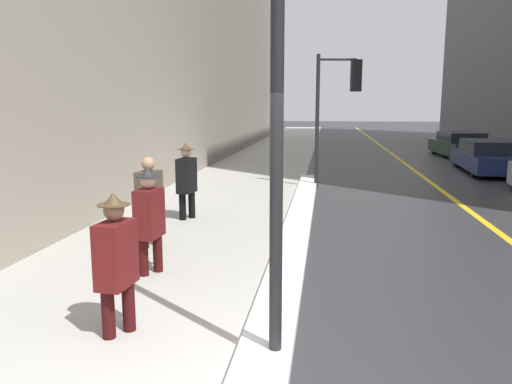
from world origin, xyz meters
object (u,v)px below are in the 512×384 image
object	(u,v)px
traffic_light_near	(341,92)
pedestrian_nearside	(149,198)
parked_car_navy	(490,157)
parked_car_dark_green	(460,145)
lamp_post	(278,14)
pedestrian_trailing	(149,217)
pedestrian_in_glasses	(116,259)
pedestrian_in_fedora	(187,178)

from	to	relation	value
traffic_light_near	pedestrian_nearside	size ratio (longest dim) A/B	2.48
parked_car_navy	parked_car_dark_green	world-z (taller)	parked_car_dark_green
parked_car_navy	lamp_post	bearing A→B (deg)	160.08
lamp_post	pedestrian_trailing	bearing A→B (deg)	131.98
traffic_light_near	lamp_post	bearing A→B (deg)	-104.14
pedestrian_in_glasses	pedestrian_in_fedora	bearing A→B (deg)	-166.26
pedestrian_trailing	parked_car_navy	distance (m)	15.12
lamp_post	pedestrian_nearside	xyz separation A→B (m)	(-2.52, 3.61, -2.28)
traffic_light_near	pedestrian_in_glasses	xyz separation A→B (m)	(-2.49, -10.23, -1.96)
parked_car_dark_green	pedestrian_in_glasses	bearing A→B (deg)	154.10
parked_car_dark_green	parked_car_navy	bearing A→B (deg)	173.04
traffic_light_near	pedestrian_in_glasses	world-z (taller)	traffic_light_near
lamp_post	parked_car_dark_green	world-z (taller)	lamp_post
pedestrian_nearside	parked_car_dark_green	world-z (taller)	pedestrian_nearside
traffic_light_near	pedestrian_trailing	bearing A→B (deg)	-118.58
lamp_post	parked_car_dark_green	distance (m)	21.76
lamp_post	parked_car_dark_green	xyz separation A→B (m)	(6.72, 20.54, -2.58)
lamp_post	parked_car_dark_green	bearing A→B (deg)	71.90
pedestrian_in_glasses	pedestrian_trailing	size ratio (longest dim) A/B	0.99
pedestrian_in_glasses	lamp_post	bearing A→B (deg)	84.05
pedestrian_in_glasses	pedestrian_nearside	world-z (taller)	pedestrian_nearside
pedestrian_in_glasses	pedestrian_in_fedora	xyz separation A→B (m)	(-0.80, 5.43, 0.06)
lamp_post	pedestrian_nearside	bearing A→B (deg)	124.89
pedestrian_trailing	parked_car_dark_green	bearing A→B (deg)	159.84
traffic_light_near	parked_car_dark_green	bearing A→B (deg)	49.55
parked_car_navy	parked_car_dark_green	bearing A→B (deg)	-0.38
pedestrian_trailing	traffic_light_near	bearing A→B (deg)	166.59
lamp_post	traffic_light_near	xyz separation A→B (m)	(0.80, 10.57, -0.35)
pedestrian_trailing	parked_car_dark_green	xyz separation A→B (m)	(8.74, 18.29, -0.28)
pedestrian_in_fedora	parked_car_dark_green	xyz separation A→B (m)	(9.20, 14.77, -0.33)
pedestrian_in_fedora	parked_car_navy	world-z (taller)	pedestrian_in_fedora
parked_car_navy	parked_car_dark_green	size ratio (longest dim) A/B	1.04
pedestrian_nearside	parked_car_dark_green	bearing A→B (deg)	156.77
lamp_post	pedestrian_in_glasses	bearing A→B (deg)	168.66
traffic_light_near	pedestrian_trailing	size ratio (longest dim) A/B	2.49
traffic_light_near	pedestrian_in_glasses	distance (m)	10.71
lamp_post	pedestrian_trailing	world-z (taller)	lamp_post
traffic_light_near	parked_car_dark_green	size ratio (longest dim) A/B	0.81
pedestrian_trailing	parked_car_navy	bearing A→B (deg)	151.74
pedestrian_in_glasses	pedestrian_trailing	distance (m)	1.94
pedestrian_nearside	pedestrian_trailing	bearing A→B (deg)	25.30
lamp_post	pedestrian_nearside	world-z (taller)	lamp_post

